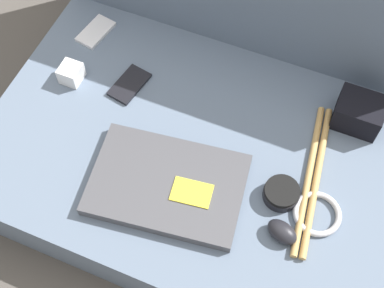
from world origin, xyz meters
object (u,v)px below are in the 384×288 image
object	(u,v)px
laptop	(167,185)
charger_brick	(71,73)
phone_black	(129,84)
camera_pouch	(359,113)
computer_mouse	(282,232)
phone_silver	(96,32)
speaker_puck	(281,193)

from	to	relation	value
laptop	charger_brick	xyz separation A→B (m)	(-0.35, 0.19, 0.01)
phone_black	camera_pouch	size ratio (longest dim) A/B	1.09
computer_mouse	charger_brick	distance (m)	0.66
computer_mouse	camera_pouch	size ratio (longest dim) A/B	0.73
computer_mouse	charger_brick	size ratio (longest dim) A/B	1.50
laptop	computer_mouse	xyz separation A→B (m)	(0.28, -0.01, 0.01)
phone_black	charger_brick	xyz separation A→B (m)	(-0.15, -0.04, 0.02)
phone_black	phone_silver	bearing A→B (deg)	152.87
phone_black	laptop	bearing A→B (deg)	-37.11
phone_silver	phone_black	size ratio (longest dim) A/B	0.96
speaker_puck	camera_pouch	xyz separation A→B (m)	(0.11, 0.26, 0.02)
computer_mouse	charger_brick	bearing A→B (deg)	-179.12
phone_silver	phone_black	xyz separation A→B (m)	(0.16, -0.12, -0.00)
phone_black	charger_brick	world-z (taller)	charger_brick
laptop	phone_black	size ratio (longest dim) A/B	3.09
laptop	computer_mouse	size ratio (longest dim) A/B	4.59
phone_silver	charger_brick	world-z (taller)	charger_brick
speaker_puck	phone_silver	xyz separation A→B (m)	(-0.62, 0.27, -0.01)
phone_black	computer_mouse	bearing A→B (deg)	-15.73
laptop	charger_brick	distance (m)	0.40
computer_mouse	speaker_puck	bearing A→B (deg)	126.88
laptop	computer_mouse	bearing A→B (deg)	-9.98
camera_pouch	charger_brick	distance (m)	0.72
laptop	speaker_puck	distance (m)	0.26
laptop	speaker_puck	size ratio (longest dim) A/B	4.52
phone_silver	camera_pouch	xyz separation A→B (m)	(0.72, -0.01, 0.03)
laptop	charger_brick	world-z (taller)	charger_brick
computer_mouse	camera_pouch	xyz separation A→B (m)	(0.08, 0.35, 0.02)
computer_mouse	speaker_puck	size ratio (longest dim) A/B	0.99
phone_silver	computer_mouse	bearing A→B (deg)	-18.94
laptop	computer_mouse	world-z (taller)	computer_mouse
phone_silver	charger_brick	size ratio (longest dim) A/B	2.13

